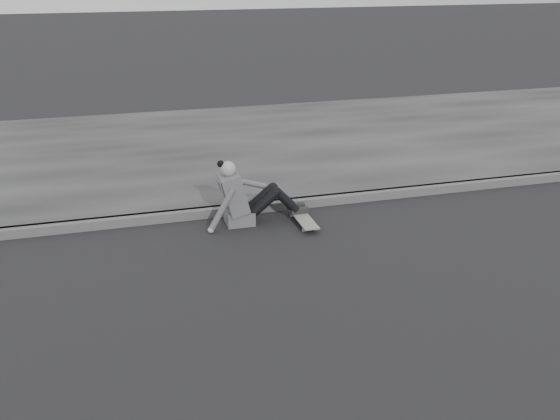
% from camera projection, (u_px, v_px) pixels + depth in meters
% --- Properties ---
extents(ground, '(80.00, 80.00, 0.00)m').
position_uv_depth(ground, '(446.00, 285.00, 6.65)').
color(ground, black).
rests_on(ground, ground).
extents(curb, '(24.00, 0.16, 0.12)m').
position_uv_depth(curb, '(354.00, 197.00, 8.93)').
color(curb, '#4F4F4F').
rests_on(curb, ground).
extents(sidewalk, '(24.00, 6.00, 0.12)m').
position_uv_depth(sidewalk, '(293.00, 142.00, 11.62)').
color(sidewalk, '#333333').
rests_on(sidewalk, ground).
extents(skateboard, '(0.20, 0.78, 0.09)m').
position_uv_depth(skateboard, '(303.00, 219.00, 8.16)').
color(skateboard, '#9C9C97').
rests_on(skateboard, ground).
extents(seated_woman, '(1.38, 0.46, 0.88)m').
position_uv_depth(seated_woman, '(244.00, 197.00, 8.08)').
color(seated_woman, '#535356').
rests_on(seated_woman, ground).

